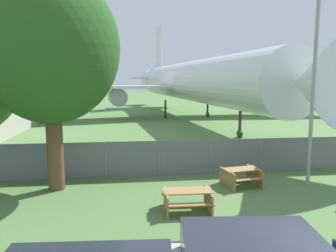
% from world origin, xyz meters
% --- Properties ---
extents(perimeter_fence, '(56.07, 0.07, 1.73)m').
position_xyz_m(perimeter_fence, '(-0.00, 10.41, 0.86)').
color(perimeter_fence, slate).
rests_on(perimeter_fence, ground).
extents(airplane, '(40.23, 49.65, 13.49)m').
position_xyz_m(airplane, '(3.39, 33.28, 4.39)').
color(airplane, silver).
rests_on(airplane, ground).
extents(picnic_bench_near_cabin, '(1.76, 1.45, 0.76)m').
position_xyz_m(picnic_bench_near_cabin, '(-1.94, 6.01, 0.47)').
color(picnic_bench_near_cabin, '#A37A47').
rests_on(picnic_bench_near_cabin, ground).
extents(picnic_bench_open_grass, '(1.77, 1.65, 0.76)m').
position_xyz_m(picnic_bench_open_grass, '(0.92, 8.49, 0.47)').
color(picnic_bench_open_grass, '#A37A47').
rests_on(picnic_bench_open_grass, ground).
extents(tree_left_of_cabin, '(5.59, 5.59, 8.98)m').
position_xyz_m(tree_left_of_cabin, '(-7.05, 9.00, 5.87)').
color(tree_left_of_cabin, brown).
rests_on(tree_left_of_cabin, ground).
extents(light_mast, '(0.44, 0.44, 8.66)m').
position_xyz_m(light_mast, '(3.86, 8.21, 5.22)').
color(light_mast, '#99999E').
rests_on(light_mast, ground).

